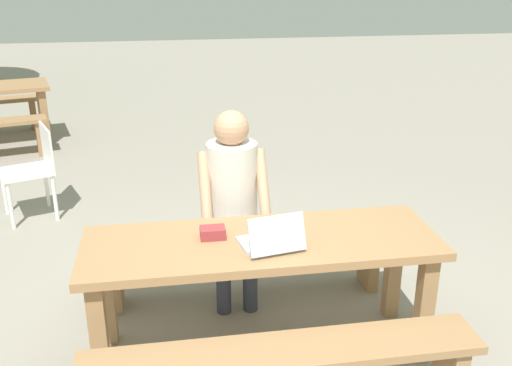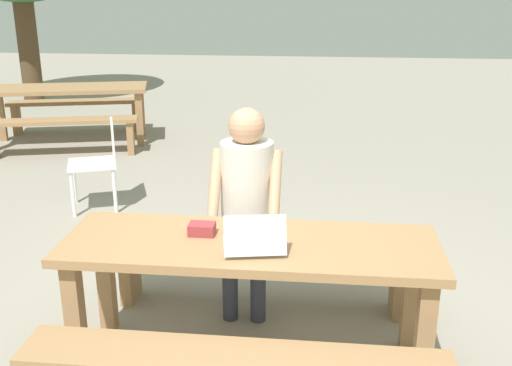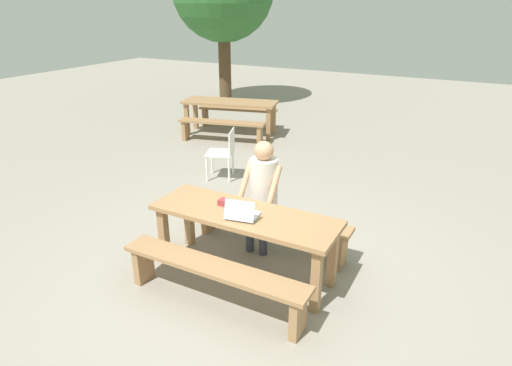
{
  "view_description": "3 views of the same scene",
  "coord_description": "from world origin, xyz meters",
  "px_view_note": "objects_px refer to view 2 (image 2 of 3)",
  "views": [
    {
      "loc": [
        -0.51,
        -2.94,
        2.25
      ],
      "look_at": [
        0.01,
        0.25,
        1.01
      ],
      "focal_mm": 40.77,
      "sensor_mm": 36.0,
      "label": 1
    },
    {
      "loc": [
        0.35,
        -2.95,
        2.09
      ],
      "look_at": [
        0.01,
        0.25,
        1.01
      ],
      "focal_mm": 42.04,
      "sensor_mm": 36.0,
      "label": 2
    },
    {
      "loc": [
        2.04,
        -3.56,
        2.82
      ],
      "look_at": [
        0.01,
        0.25,
        1.01
      ],
      "focal_mm": 30.44,
      "sensor_mm": 36.0,
      "label": 3
    }
  ],
  "objects_px": {
    "laptop": "(254,241)",
    "plastic_chair": "(100,161)",
    "small_pouch": "(202,229)",
    "picnic_table_front": "(250,261)",
    "person_seated": "(246,195)",
    "picnic_table_mid": "(67,95)"
  },
  "relations": [
    {
      "from": "picnic_table_front",
      "to": "small_pouch",
      "type": "distance_m",
      "value": 0.32
    },
    {
      "from": "small_pouch",
      "to": "laptop",
      "type": "bearing_deg",
      "value": -29.15
    },
    {
      "from": "small_pouch",
      "to": "picnic_table_front",
      "type": "bearing_deg",
      "value": -13.31
    },
    {
      "from": "laptop",
      "to": "plastic_chair",
      "type": "relative_size",
      "value": 0.43
    },
    {
      "from": "picnic_table_front",
      "to": "picnic_table_mid",
      "type": "distance_m",
      "value": 5.54
    },
    {
      "from": "picnic_table_front",
      "to": "picnic_table_mid",
      "type": "height_order",
      "value": "picnic_table_mid"
    },
    {
      "from": "small_pouch",
      "to": "plastic_chair",
      "type": "height_order",
      "value": "plastic_chair"
    },
    {
      "from": "picnic_table_front",
      "to": "small_pouch",
      "type": "xyz_separation_m",
      "value": [
        -0.27,
        0.06,
        0.15
      ]
    },
    {
      "from": "small_pouch",
      "to": "plastic_chair",
      "type": "relative_size",
      "value": 0.17
    },
    {
      "from": "small_pouch",
      "to": "plastic_chair",
      "type": "bearing_deg",
      "value": 122.41
    },
    {
      "from": "person_seated",
      "to": "picnic_table_mid",
      "type": "relative_size",
      "value": 0.62
    },
    {
      "from": "small_pouch",
      "to": "plastic_chair",
      "type": "xyz_separation_m",
      "value": [
        -1.44,
        2.26,
        -0.32
      ]
    },
    {
      "from": "laptop",
      "to": "picnic_table_mid",
      "type": "distance_m",
      "value": 5.65
    },
    {
      "from": "person_seated",
      "to": "picnic_table_mid",
      "type": "xyz_separation_m",
      "value": [
        -2.9,
        4.06,
        -0.15
      ]
    },
    {
      "from": "small_pouch",
      "to": "person_seated",
      "type": "distance_m",
      "value": 0.56
    },
    {
      "from": "laptop",
      "to": "plastic_chair",
      "type": "xyz_separation_m",
      "value": [
        -1.75,
        2.44,
        -0.34
      ]
    },
    {
      "from": "laptop",
      "to": "picnic_table_mid",
      "type": "relative_size",
      "value": 0.16
    },
    {
      "from": "plastic_chair",
      "to": "laptop",
      "type": "bearing_deg",
      "value": 15.2
    },
    {
      "from": "small_pouch",
      "to": "picnic_table_mid",
      "type": "relative_size",
      "value": 0.07
    },
    {
      "from": "laptop",
      "to": "picnic_table_mid",
      "type": "bearing_deg",
      "value": -67.89
    },
    {
      "from": "small_pouch",
      "to": "person_seated",
      "type": "bearing_deg",
      "value": 71.04
    },
    {
      "from": "picnic_table_mid",
      "to": "picnic_table_front",
      "type": "bearing_deg",
      "value": -71.29
    }
  ]
}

